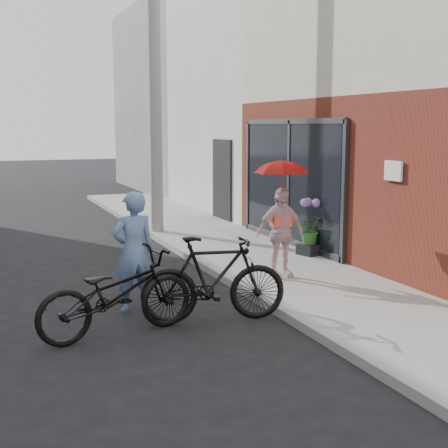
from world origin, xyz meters
TOP-DOWN VIEW (x-y plane):
  - ground at (0.00, 0.00)m, footprint 80.00×80.00m
  - sidewalk at (2.10, 2.00)m, footprint 2.20×24.00m
  - curb at (0.94, 2.00)m, footprint 0.12×24.00m
  - plaster_building at (7.20, 9.00)m, footprint 8.00×6.00m
  - east_building_far at (7.20, 16.00)m, footprint 8.00×8.00m
  - utility_pole at (1.10, 6.00)m, footprint 0.28×0.28m
  - officer at (-0.79, 0.51)m, footprint 0.63×0.44m
  - bike_left at (-1.24, -0.44)m, footprint 2.08×1.08m
  - bike_right at (0.04, -0.35)m, footprint 1.93×0.87m
  - kimono_woman at (1.69, 1.04)m, footprint 0.85×0.40m
  - parasol at (1.69, 1.04)m, footprint 0.80×0.80m
  - planter at (3.00, 2.37)m, footprint 0.46×0.46m
  - potted_plant at (3.00, 2.37)m, footprint 0.50×0.43m

SIDE VIEW (x-z plane):
  - ground at x=0.00m, z-range 0.00..0.00m
  - sidewalk at x=2.10m, z-range 0.00..0.12m
  - curb at x=0.94m, z-range 0.00..0.12m
  - planter at x=3.00m, z-range 0.12..0.31m
  - bike_left at x=-1.24m, z-range 0.00..1.04m
  - bike_right at x=0.04m, z-range 0.00..1.12m
  - potted_plant at x=3.00m, z-range 0.31..0.87m
  - officer at x=-0.79m, z-range 0.00..1.64m
  - kimono_woman at x=1.69m, z-range 0.12..1.55m
  - parasol at x=1.69m, z-range 1.55..2.25m
  - plaster_building at x=7.20m, z-range 0.00..7.00m
  - east_building_far at x=7.20m, z-range 0.00..7.00m
  - utility_pole at x=1.10m, z-range 0.00..7.00m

